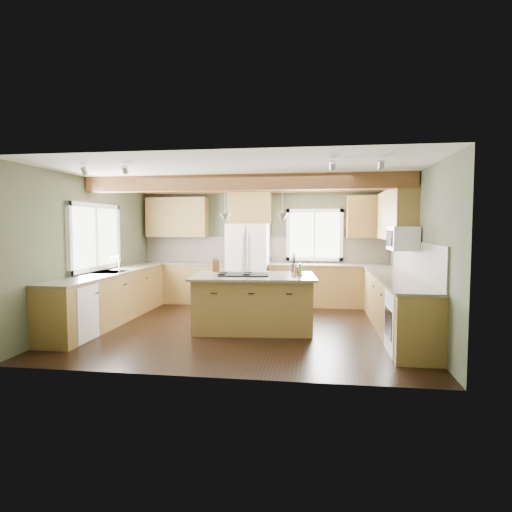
# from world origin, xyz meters

# --- Properties ---
(floor) EXTENTS (5.60, 5.60, 0.00)m
(floor) POSITION_xyz_m (0.00, 0.00, 0.00)
(floor) COLOR black
(floor) RESTS_ON ground
(ceiling) EXTENTS (5.60, 5.60, 0.00)m
(ceiling) POSITION_xyz_m (0.00, 0.00, 2.60)
(ceiling) COLOR silver
(ceiling) RESTS_ON wall_back
(wall_back) EXTENTS (5.60, 0.00, 5.60)m
(wall_back) POSITION_xyz_m (0.00, 2.50, 1.30)
(wall_back) COLOR #434934
(wall_back) RESTS_ON ground
(wall_left) EXTENTS (0.00, 5.00, 5.00)m
(wall_left) POSITION_xyz_m (-2.80, 0.00, 1.30)
(wall_left) COLOR #434934
(wall_left) RESTS_ON ground
(wall_right) EXTENTS (0.00, 5.00, 5.00)m
(wall_right) POSITION_xyz_m (2.80, 0.00, 1.30)
(wall_right) COLOR #434934
(wall_right) RESTS_ON ground
(ceiling_beam) EXTENTS (5.55, 0.26, 0.26)m
(ceiling_beam) POSITION_xyz_m (0.00, -0.10, 2.47)
(ceiling_beam) COLOR #593219
(ceiling_beam) RESTS_ON ceiling
(soffit_trim) EXTENTS (5.55, 0.20, 0.10)m
(soffit_trim) POSITION_xyz_m (0.00, 2.40, 2.54)
(soffit_trim) COLOR #593219
(soffit_trim) RESTS_ON ceiling
(backsplash_back) EXTENTS (5.58, 0.03, 0.58)m
(backsplash_back) POSITION_xyz_m (0.00, 2.48, 1.21)
(backsplash_back) COLOR brown
(backsplash_back) RESTS_ON wall_back
(backsplash_right) EXTENTS (0.03, 3.70, 0.58)m
(backsplash_right) POSITION_xyz_m (2.78, 0.05, 1.21)
(backsplash_right) COLOR brown
(backsplash_right) RESTS_ON wall_right
(base_cab_back_left) EXTENTS (2.02, 0.60, 0.88)m
(base_cab_back_left) POSITION_xyz_m (-1.79, 2.20, 0.44)
(base_cab_back_left) COLOR brown
(base_cab_back_left) RESTS_ON floor
(counter_back_left) EXTENTS (2.06, 0.64, 0.04)m
(counter_back_left) POSITION_xyz_m (-1.79, 2.20, 0.90)
(counter_back_left) COLOR #4A4136
(counter_back_left) RESTS_ON base_cab_back_left
(base_cab_back_right) EXTENTS (2.62, 0.60, 0.88)m
(base_cab_back_right) POSITION_xyz_m (1.49, 2.20, 0.44)
(base_cab_back_right) COLOR brown
(base_cab_back_right) RESTS_ON floor
(counter_back_right) EXTENTS (2.66, 0.64, 0.04)m
(counter_back_right) POSITION_xyz_m (1.49, 2.20, 0.90)
(counter_back_right) COLOR #4A4136
(counter_back_right) RESTS_ON base_cab_back_right
(base_cab_left) EXTENTS (0.60, 3.70, 0.88)m
(base_cab_left) POSITION_xyz_m (-2.50, 0.05, 0.44)
(base_cab_left) COLOR brown
(base_cab_left) RESTS_ON floor
(counter_left) EXTENTS (0.64, 3.74, 0.04)m
(counter_left) POSITION_xyz_m (-2.50, 0.05, 0.90)
(counter_left) COLOR #4A4136
(counter_left) RESTS_ON base_cab_left
(base_cab_right) EXTENTS (0.60, 3.70, 0.88)m
(base_cab_right) POSITION_xyz_m (2.50, 0.05, 0.44)
(base_cab_right) COLOR brown
(base_cab_right) RESTS_ON floor
(counter_right) EXTENTS (0.64, 3.74, 0.04)m
(counter_right) POSITION_xyz_m (2.50, 0.05, 0.90)
(counter_right) COLOR #4A4136
(counter_right) RESTS_ON base_cab_right
(upper_cab_back_left) EXTENTS (1.40, 0.35, 0.90)m
(upper_cab_back_left) POSITION_xyz_m (-1.99, 2.33, 1.95)
(upper_cab_back_left) COLOR brown
(upper_cab_back_left) RESTS_ON wall_back
(upper_cab_over_fridge) EXTENTS (0.96, 0.35, 0.70)m
(upper_cab_over_fridge) POSITION_xyz_m (-0.30, 2.33, 2.15)
(upper_cab_over_fridge) COLOR brown
(upper_cab_over_fridge) RESTS_ON wall_back
(upper_cab_right) EXTENTS (0.35, 2.20, 0.90)m
(upper_cab_right) POSITION_xyz_m (2.62, 0.90, 1.95)
(upper_cab_right) COLOR brown
(upper_cab_right) RESTS_ON wall_right
(upper_cab_back_corner) EXTENTS (0.90, 0.35, 0.90)m
(upper_cab_back_corner) POSITION_xyz_m (2.30, 2.33, 1.95)
(upper_cab_back_corner) COLOR brown
(upper_cab_back_corner) RESTS_ON wall_back
(window_left) EXTENTS (0.04, 1.60, 1.05)m
(window_left) POSITION_xyz_m (-2.78, 0.05, 1.55)
(window_left) COLOR white
(window_left) RESTS_ON wall_left
(window_back) EXTENTS (1.10, 0.04, 1.00)m
(window_back) POSITION_xyz_m (1.15, 2.48, 1.55)
(window_back) COLOR white
(window_back) RESTS_ON wall_back
(sink) EXTENTS (0.50, 0.65, 0.03)m
(sink) POSITION_xyz_m (-2.50, 0.05, 0.91)
(sink) COLOR #262628
(sink) RESTS_ON counter_left
(faucet) EXTENTS (0.02, 0.02, 0.28)m
(faucet) POSITION_xyz_m (-2.32, 0.05, 1.05)
(faucet) COLOR #B2B2B7
(faucet) RESTS_ON sink
(dishwasher) EXTENTS (0.60, 0.60, 0.84)m
(dishwasher) POSITION_xyz_m (-2.49, -1.25, 0.43)
(dishwasher) COLOR white
(dishwasher) RESTS_ON floor
(oven) EXTENTS (0.60, 0.72, 0.84)m
(oven) POSITION_xyz_m (2.49, -1.25, 0.43)
(oven) COLOR white
(oven) RESTS_ON floor
(microwave) EXTENTS (0.40, 0.70, 0.38)m
(microwave) POSITION_xyz_m (2.58, -0.05, 1.55)
(microwave) COLOR white
(microwave) RESTS_ON wall_right
(pendant_left) EXTENTS (0.18, 0.18, 0.16)m
(pendant_left) POSITION_xyz_m (-0.32, -0.14, 1.88)
(pendant_left) COLOR #B2B2B7
(pendant_left) RESTS_ON ceiling
(pendant_right) EXTENTS (0.18, 0.18, 0.16)m
(pendant_right) POSITION_xyz_m (0.63, -0.06, 1.88)
(pendant_right) COLOR #B2B2B7
(pendant_right) RESTS_ON ceiling
(refrigerator) EXTENTS (0.90, 0.74, 1.80)m
(refrigerator) POSITION_xyz_m (-0.30, 2.12, 0.90)
(refrigerator) COLOR white
(refrigerator) RESTS_ON floor
(island) EXTENTS (2.02, 1.34, 0.88)m
(island) POSITION_xyz_m (0.16, -0.10, 0.44)
(island) COLOR brown
(island) RESTS_ON floor
(island_top) EXTENTS (2.16, 1.48, 0.04)m
(island_top) POSITION_xyz_m (0.16, -0.10, 0.90)
(island_top) COLOR #4A4136
(island_top) RESTS_ON island
(cooktop) EXTENTS (0.88, 0.63, 0.02)m
(cooktop) POSITION_xyz_m (-0.00, -0.11, 0.93)
(cooktop) COLOR black
(cooktop) RESTS_ON island_top
(knife_block) EXTENTS (0.15, 0.13, 0.21)m
(knife_block) POSITION_xyz_m (-0.60, 0.30, 1.03)
(knife_block) COLOR brown
(knife_block) RESTS_ON island_top
(utensil_crock) EXTENTS (0.12, 0.12, 0.15)m
(utensil_crock) POSITION_xyz_m (0.80, 0.47, 1.00)
(utensil_crock) COLOR #38322C
(utensil_crock) RESTS_ON island_top
(bottle_tray) EXTENTS (0.27, 0.27, 0.19)m
(bottle_tray) POSITION_xyz_m (0.89, -0.01, 1.02)
(bottle_tray) COLOR brown
(bottle_tray) RESTS_ON island_top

